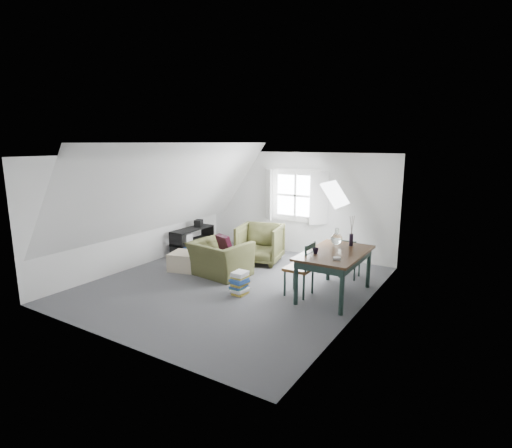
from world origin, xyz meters
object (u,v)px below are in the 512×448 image
Objects in this scene: armchair_near at (221,275)px; armchair_far at (260,262)px; magazine_stack at (240,283)px; dining_chair_near at (301,268)px; media_shelf at (192,242)px; dining_table at (335,258)px; ottoman at (185,261)px; dining_chair_far at (350,258)px.

armchair_near is 1.14× the size of armchair_far.
dining_chair_near is at bearing 29.11° from magazine_stack.
dining_chair_near is at bearing -14.86° from media_shelf.
media_shelf is at bearing -106.86° from dining_chair_near.
ottoman is at bearing -178.18° from dining_table.
magazine_stack is at bearing -153.72° from dining_table.
media_shelf is at bearing 147.45° from magazine_stack.
dining_chair_far reaches higher than armchair_far.
dining_table is at bearing 83.75° from dining_chair_far.
armchair_far reaches higher than armchair_near.
dining_table is 4.16m from media_shelf.
dining_table is at bearing -39.27° from armchair_far.
armchair_far reaches higher than magazine_stack.
ottoman is at bearing 163.18° from magazine_stack.
dining_chair_far is at bearing 54.03° from magazine_stack.
magazine_stack reaches higher than ottoman.
armchair_near is 2.69m from dining_chair_far.
ottoman is 3.37m from dining_table.
ottoman is 1.32m from media_shelf.
dining_chair_far reaches higher than media_shelf.
media_shelf is at bearing 124.34° from ottoman.
dining_table is 1.78m from magazine_stack.
magazine_stack is at bearing 43.08° from dining_chair_far.
armchair_far is at bearing 10.20° from media_shelf.
armchair_near is 0.92m from ottoman.
dining_chair_far is at bearing 91.56° from dining_table.
dining_chair_near is at bearing 61.84° from dining_chair_far.
media_shelf reaches higher than armchair_near.
armchair_far is at bearing 50.40° from ottoman.
media_shelf is at bearing -6.78° from dining_chair_far.
ottoman is 2.81m from dining_chair_near.
dining_table is (2.42, 0.19, 0.71)m from armchair_near.
dining_table is (2.20, -1.05, 0.71)m from armchair_far.
magazine_stack is (2.57, -1.64, -0.08)m from media_shelf.
magazine_stack is at bearing -83.02° from armchair_far.
dining_chair_far is 3.98m from media_shelf.
armchair_near is at bearing -113.46° from armchair_far.
dining_chair_far is at bearing 23.11° from ottoman.
dining_chair_near reaches higher than ottoman.
armchair_far is at bearing -9.98° from dining_chair_far.
armchair_near is at bearing 144.92° from magazine_stack.
dining_table reaches higher than media_shelf.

